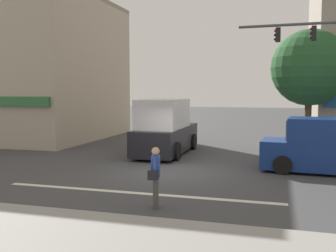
{
  "coord_description": "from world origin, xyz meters",
  "views": [
    {
      "loc": [
        4.23,
        -14.71,
        3.18
      ],
      "look_at": [
        -0.57,
        2.0,
        1.6
      ],
      "focal_mm": 42.0,
      "sensor_mm": 36.0,
      "label": 1
    }
  ],
  "objects": [
    {
      "name": "building_left_block",
      "position": [
        -12.06,
        8.44,
        4.59
      ],
      "size": [
        10.14,
        10.72,
        9.18
      ],
      "color": "tan",
      "rests_on": "ground"
    },
    {
      "name": "traffic_light_mast",
      "position": [
        6.19,
        2.89,
        4.18
      ],
      "size": [
        4.89,
        0.4,
        6.2
      ],
      "color": "#47474C",
      "rests_on": "ground"
    },
    {
      "name": "van_parked_curbside",
      "position": [
        5.94,
        1.39,
        1.01
      ],
      "size": [
        4.72,
        2.3,
        2.11
      ],
      "color": "navy",
      "rests_on": "ground"
    },
    {
      "name": "box_truck_waiting_far",
      "position": [
        -1.27,
        3.93,
        1.25
      ],
      "size": [
        2.25,
        5.61,
        2.75
      ],
      "color": "black",
      "rests_on": "ground"
    },
    {
      "name": "ground_plane",
      "position": [
        0.0,
        0.0,
        0.0
      ],
      "size": [
        120.0,
        120.0,
        0.0
      ],
      "primitive_type": "plane",
      "color": "#3D3D3F"
    },
    {
      "name": "lane_marking_stripe",
      "position": [
        0.0,
        -3.5,
        0.0
      ],
      "size": [
        9.0,
        0.24,
        0.01
      ],
      "primitive_type": "cube",
      "color": "silver",
      "rests_on": "ground"
    },
    {
      "name": "pedestrian_foreground_with_bag",
      "position": [
        1.05,
        -4.85,
        0.95
      ],
      "size": [
        0.33,
        0.69,
        1.67
      ],
      "color": "#4C4742",
      "rests_on": "ground"
    },
    {
      "name": "street_tree",
      "position": [
        5.53,
        5.57,
        4.26
      ],
      "size": [
        3.68,
        3.68,
        6.12
      ],
      "color": "#4C3823",
      "rests_on": "ground"
    },
    {
      "name": "utility_pole_near_left",
      "position": [
        -7.64,
        3.36,
        4.3
      ],
      "size": [
        1.4,
        0.22,
        8.3
      ],
      "color": "brown",
      "rests_on": "ground"
    }
  ]
}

